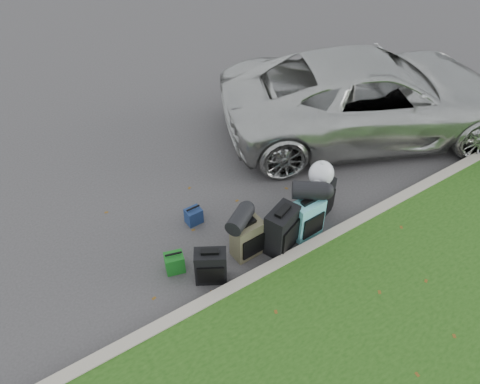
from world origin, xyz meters
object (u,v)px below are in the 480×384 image
suv (371,96)px  tote_green (175,263)px  suitcase_large_black_left (281,230)px  suitcase_teal (307,218)px  tote_navy (194,216)px  suitcase_large_black_right (320,198)px  suitcase_olive (247,239)px  suitcase_small_black (211,266)px

suv → tote_green: bearing=126.5°
suitcase_large_black_left → suitcase_teal: suitcase_large_black_left is taller
tote_green → tote_navy: bearing=61.1°
suv → tote_green: 5.05m
suitcase_large_black_left → tote_green: suitcase_large_black_left is taller
suitcase_large_black_left → tote_green: bearing=141.3°
tote_green → tote_navy: tote_green is taller
tote_navy → suitcase_large_black_right: bearing=-28.8°
suitcase_olive → suitcase_small_black: bearing=-172.2°
suitcase_olive → tote_navy: bearing=106.9°
suitcase_large_black_left → suitcase_teal: 0.50m
suitcase_large_black_right → tote_green: suitcase_large_black_right is taller
suitcase_olive → tote_navy: 1.09m
suitcase_olive → tote_green: 1.11m
suv → suitcase_small_black: bearing=132.5°
suitcase_large_black_right → suv: bearing=10.3°
suv → suitcase_large_black_left: bearing=139.3°
suitcase_teal → tote_navy: 1.80m
suitcase_small_black → suitcase_large_black_right: 2.16m
suitcase_small_black → suitcase_olive: bearing=40.7°
suitcase_large_black_left → suitcase_teal: size_ratio=1.10×
suitcase_olive → suitcase_large_black_right: suitcase_large_black_right is taller
suitcase_large_black_right → suitcase_olive: bearing=162.9°
suv → tote_green: size_ratio=18.74×
tote_green → suitcase_large_black_right: bearing=10.4°
tote_green → tote_navy: (0.71, 0.71, -0.02)m
suitcase_large_black_left → suitcase_large_black_right: size_ratio=1.11×
suitcase_small_black → tote_green: (-0.36, 0.43, -0.13)m
suitcase_teal → suitcase_large_black_right: 0.52m
suitcase_large_black_left → suitcase_large_black_right: suitcase_large_black_left is taller
suv → suitcase_large_black_right: (-2.37, -1.36, -0.46)m
suitcase_teal → suitcase_large_black_right: suitcase_teal is taller
suitcase_small_black → suv: bearing=49.6°
suitcase_small_black → suitcase_large_black_right: size_ratio=0.82×
suitcase_large_black_left → tote_navy: size_ratio=2.79×
suv → suitcase_teal: 3.28m
suitcase_large_black_right → suitcase_teal: bearing=-173.0°
suitcase_teal → suitcase_large_black_right: bearing=23.9°
tote_navy → suitcase_teal: bearing=-42.5°
suv → suitcase_teal: suv is taller
suv → suitcase_olive: suv is taller
suitcase_small_black → suitcase_olive: size_ratio=0.89×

